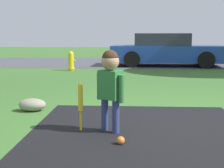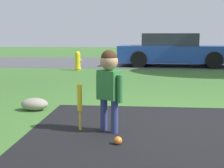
% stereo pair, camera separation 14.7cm
% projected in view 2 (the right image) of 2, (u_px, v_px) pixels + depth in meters
% --- Properties ---
extents(ground_plane, '(60.00, 60.00, 0.00)m').
position_uv_depth(ground_plane, '(165.00, 123.00, 4.50)').
color(ground_plane, '#3D6B2D').
extents(street_strip, '(40.00, 6.00, 0.01)m').
position_uv_depth(street_strip, '(148.00, 62.00, 14.72)').
color(street_strip, '#4C4C51').
rests_on(street_strip, ground).
extents(child, '(0.37, 0.30, 1.07)m').
position_uv_depth(child, '(109.00, 79.00, 3.98)').
color(child, navy).
rests_on(child, ground).
extents(baseball_bat, '(0.06, 0.06, 0.64)m').
position_uv_depth(baseball_bat, '(80.00, 100.00, 4.08)').
color(baseball_bat, yellow).
rests_on(baseball_bat, ground).
extents(sports_ball, '(0.10, 0.10, 0.10)m').
position_uv_depth(sports_ball, '(118.00, 140.00, 3.59)').
color(sports_ball, orange).
rests_on(sports_ball, ground).
extents(fire_hydrant, '(0.27, 0.25, 0.69)m').
position_uv_depth(fire_hydrant, '(78.00, 61.00, 11.29)').
color(fire_hydrant, yellow).
rests_on(fire_hydrant, ground).
extents(parked_car, '(4.69, 2.27, 1.34)m').
position_uv_depth(parked_car, '(173.00, 51.00, 12.91)').
color(parked_car, '#2347AD').
rests_on(parked_car, ground).
extents(edging_rock, '(0.46, 0.32, 0.21)m').
position_uv_depth(edging_rock, '(34.00, 104.00, 5.24)').
color(edging_rock, gray).
rests_on(edging_rock, ground).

